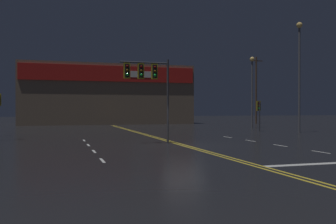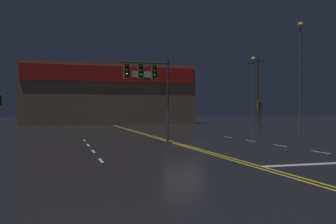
# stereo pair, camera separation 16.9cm
# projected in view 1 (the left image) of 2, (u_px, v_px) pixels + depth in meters

# --- Properties ---
(ground_plane) EXTENTS (200.00, 200.00, 0.00)m
(ground_plane) POSITION_uv_depth(u_px,v_px,m) (184.00, 145.00, 22.62)
(ground_plane) COLOR black
(road_markings) EXTENTS (16.40, 60.00, 0.01)m
(road_markings) POSITION_uv_depth(u_px,v_px,m) (214.00, 148.00, 21.15)
(road_markings) COLOR gold
(road_markings) RESTS_ON ground
(traffic_signal_median) EXTENTS (3.19, 0.36, 5.40)m
(traffic_signal_median) POSITION_uv_depth(u_px,v_px,m) (147.00, 78.00, 23.73)
(traffic_signal_median) COLOR #38383D
(traffic_signal_median) RESTS_ON ground
(traffic_signal_corner_northeast) EXTENTS (0.42, 0.36, 3.04)m
(traffic_signal_corner_northeast) POSITION_uv_depth(u_px,v_px,m) (259.00, 109.00, 37.29)
(traffic_signal_corner_northeast) COLOR #38383D
(traffic_signal_corner_northeast) RESTS_ON ground
(streetlight_near_right) EXTENTS (0.56, 0.56, 8.47)m
(streetlight_near_right) POSITION_uv_depth(u_px,v_px,m) (252.00, 82.00, 44.58)
(streetlight_near_right) COLOR #59595E
(streetlight_near_right) RESTS_ON ground
(streetlight_far_left) EXTENTS (0.56, 0.56, 10.44)m
(streetlight_far_left) POSITION_uv_depth(u_px,v_px,m) (299.00, 63.00, 35.31)
(streetlight_far_left) COLOR #59595E
(streetlight_far_left) RESTS_ON ground
(building_backdrop) EXTENTS (25.06, 10.23, 8.80)m
(building_backdrop) POSITION_uv_depth(u_px,v_px,m) (106.00, 95.00, 57.54)
(building_backdrop) COLOR #7A6651
(building_backdrop) RESTS_ON ground
(utility_pole_row) EXTENTS (47.34, 0.26, 10.40)m
(utility_pole_row) POSITION_uv_depth(u_px,v_px,m) (117.00, 88.00, 52.12)
(utility_pole_row) COLOR #4C3828
(utility_pole_row) RESTS_ON ground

